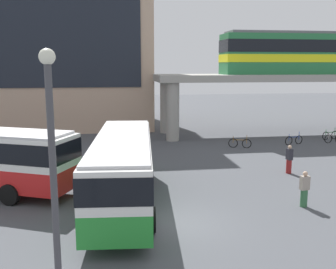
{
  "coord_description": "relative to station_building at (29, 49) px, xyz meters",
  "views": [
    {
      "loc": [
        -2.43,
        -15.01,
        6.41
      ],
      "look_at": [
        1.04,
        8.53,
        2.2
      ],
      "focal_mm": 42.06,
      "sensor_mm": 36.0,
      "label": 1
    }
  ],
  "objects": [
    {
      "name": "bicycle_brown",
      "position": [
        18.37,
        -14.87,
        -7.73
      ],
      "size": [
        1.71,
        0.63,
        1.04
      ],
      "color": "black",
      "rests_on": "ground_plane"
    },
    {
      "name": "bicycle_green",
      "position": [
        27.36,
        -12.58,
        -7.73
      ],
      "size": [
        1.74,
        0.55,
        1.04
      ],
      "color": "black",
      "rests_on": "ground_plane"
    },
    {
      "name": "bus_main",
      "position": [
        8.88,
        -26.46,
        -6.1
      ],
      "size": [
        3.46,
        11.22,
        3.22
      ],
      "color": "#268C33",
      "rests_on": "ground_plane"
    },
    {
      "name": "bicycle_silver",
      "position": [
        26.81,
        -14.01,
        -7.73
      ],
      "size": [
        1.78,
        0.34,
        1.04
      ],
      "color": "black",
      "rests_on": "ground_plane"
    },
    {
      "name": "ground_plane",
      "position": [
        10.8,
        -18.99,
        -8.09
      ],
      "size": [
        120.0,
        120.0,
        0.0
      ],
      "primitive_type": "plane",
      "color": "#47494F"
    },
    {
      "name": "lamp_post",
      "position": [
        7.06,
        -35.17,
        -4.13
      ],
      "size": [
        0.36,
        0.36,
        6.77
      ],
      "color": "#3F3F44",
      "rests_on": "ground_plane"
    },
    {
      "name": "elevated_platform",
      "position": [
        28.15,
        -9.11,
        -3.33
      ],
      "size": [
        31.47,
        5.77,
        5.57
      ],
      "color": "#9E9B93",
      "rests_on": "ground_plane"
    },
    {
      "name": "bicycle_blue",
      "position": [
        23.16,
        -14.28,
        -7.73
      ],
      "size": [
        1.74,
        0.55,
        1.04
      ],
      "color": "black",
      "rests_on": "ground_plane"
    },
    {
      "name": "station_building",
      "position": [
        0.0,
        0.0,
        0.0
      ],
      "size": [
        25.11,
        13.51,
        16.18
      ],
      "color": "tan",
      "rests_on": "ground_plane"
    },
    {
      "name": "pedestrian_walking_across",
      "position": [
        18.88,
        -22.44,
        -7.28
      ],
      "size": [
        0.32,
        0.43,
        1.72
      ],
      "color": "maroon",
      "rests_on": "ground_plane"
    },
    {
      "name": "pedestrian_by_bike_rack",
      "position": [
        17.04,
        -27.89,
        -7.31
      ],
      "size": [
        0.43,
        0.32,
        1.67
      ],
      "color": "#33663F",
      "rests_on": "ground_plane"
    },
    {
      "name": "train",
      "position": [
        29.22,
        -9.11,
        -0.56
      ],
      "size": [
        21.44,
        2.96,
        3.84
      ],
      "color": "#26723F",
      "rests_on": "elevated_platform"
    }
  ]
}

